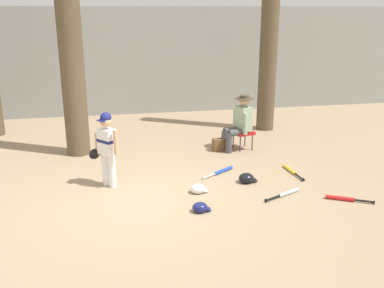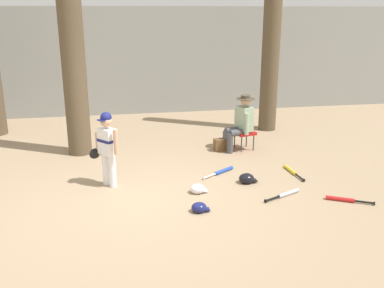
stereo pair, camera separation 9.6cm
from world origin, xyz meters
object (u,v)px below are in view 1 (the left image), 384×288
Objects in this scene: tree_behind_spectator at (270,28)px; batting_helmet_white at (198,189)px; tree_near_player at (68,22)px; batting_helmet_navy at (200,208)px; seated_spectator at (239,121)px; bat_blue_youth at (221,171)px; batting_helmet_black at (247,178)px; folding_stool at (243,133)px; bat_yellow_trainer at (291,171)px; young_ballplayer at (106,145)px; handbag_beside_stool at (221,145)px; bat_aluminum_silver at (286,193)px; bat_red_barrel at (344,199)px.

tree_behind_spectator is 5.04m from batting_helmet_white.
batting_helmet_navy is at bearing -58.90° from tree_near_player.
seated_spectator is 1.61m from bat_blue_youth.
tree_near_player is at bearing -166.21° from tree_behind_spectator.
batting_helmet_black is (1.04, 0.97, 0.01)m from batting_helmet_navy.
seated_spectator reaches higher than bat_blue_youth.
folding_stool is 1.64m from bat_yellow_trainer.
tree_behind_spectator is at bearing 56.12° from bat_blue_youth.
tree_behind_spectator is 2.67m from seated_spectator.
tree_behind_spectator is 4.30× the size of young_ballplayer.
seated_spectator is 1.96m from batting_helmet_black.
bat_aluminum_silver is (0.45, -2.52, -0.10)m from handbag_beside_stool.
bat_yellow_trainer is at bearing -58.10° from handbag_beside_stool.
batting_helmet_navy reaches higher than bat_red_barrel.
bat_aluminum_silver is 2.56× the size of batting_helmet_navy.
bat_red_barrel is at bearing -66.25° from handbag_beside_stool.
batting_helmet_black is (-1.29, 1.02, 0.05)m from bat_red_barrel.
bat_red_barrel is at bearing -74.87° from folding_stool.
seated_spectator reaches higher than batting_helmet_navy.
tree_near_player is 4.22m from folding_stool.
seated_spectator is 4.32× the size of batting_helmet_navy.
folding_stool is 2.59m from batting_helmet_white.
tree_behind_spectator is at bearing 55.38° from batting_helmet_white.
bat_blue_youth is 0.90× the size of bat_yellow_trainer.
young_ballplayer is 1.98m from batting_helmet_navy.
tree_behind_spectator is at bearing 86.27° from bat_red_barrel.
handbag_beside_stool is at bearing 66.03° from batting_helmet_white.
tree_near_player is at bearing 139.97° from bat_aluminum_silver.
batting_helmet_navy reaches higher than bat_blue_youth.
folding_stool is 0.40× the size of seated_spectator.
seated_spectator is 1.69× the size of bat_aluminum_silver.
handbag_beside_stool is 1.37m from bat_blue_youth.
batting_helmet_white is (-1.35, -2.11, -0.57)m from seated_spectator.
batting_helmet_white reaches higher than bat_red_barrel.
batting_helmet_white is (-0.93, -0.27, -0.01)m from batting_helmet_black.
tree_near_player is 8.64× the size of bat_blue_youth.
bat_red_barrel is 2.11× the size of batting_helmet_black.
bat_blue_youth is at bearing 64.32° from batting_helmet_navy.
bat_yellow_trainer is (3.96, -1.92, -2.66)m from tree_near_player.
folding_stool is 0.69× the size of bat_blue_youth.
young_ballplayer reaches higher than seated_spectator.
tree_near_player is at bearing 129.17° from batting_helmet_white.
seated_spectator is 3.22m from batting_helmet_navy.
tree_near_player is at bearing 107.30° from young_ballplayer.
batting_helmet_navy is 0.71m from batting_helmet_white.
tree_behind_spectator is 5.04m from bat_red_barrel.
batting_helmet_navy is 0.86× the size of batting_helmet_black.
seated_spectator is at bearing -166.67° from folding_stool.
handbag_beside_stool is (3.00, -0.38, -2.56)m from tree_near_player.
bat_yellow_trainer is (-0.31, 1.35, 0.00)m from bat_red_barrel.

